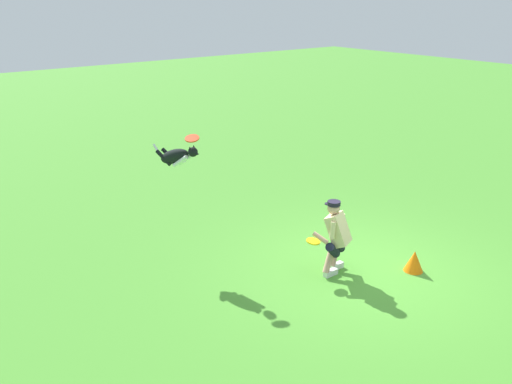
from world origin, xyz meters
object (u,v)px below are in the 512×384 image
at_px(dog, 177,156).
at_px(frisbee_flying, 192,138).
at_px(person, 336,235).
at_px(frisbee_held, 313,241).
at_px(training_cone, 414,261).

xyz_separation_m(dog, frisbee_flying, (-0.13, 0.33, 0.37)).
relative_size(person, dog, 1.28).
height_order(frisbee_flying, frisbee_held, frisbee_flying).
xyz_separation_m(person, frisbee_flying, (1.48, -2.06, 1.49)).
bearing_deg(training_cone, dog, -49.61).
relative_size(person, frisbee_flying, 5.18).
relative_size(frisbee_flying, frisbee_held, 1.04).
bearing_deg(person, frisbee_held, 38.35).
bearing_deg(training_cone, frisbee_flying, -47.86).
xyz_separation_m(dog, training_cone, (-2.73, 3.20, -1.63)).
distance_m(frisbee_held, training_cone, 1.82).
xyz_separation_m(person, training_cone, (-1.11, 0.82, -0.51)).
bearing_deg(frisbee_flying, dog, -68.99).
bearing_deg(person, dog, 11.55).
bearing_deg(person, frisbee_flying, 13.37).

